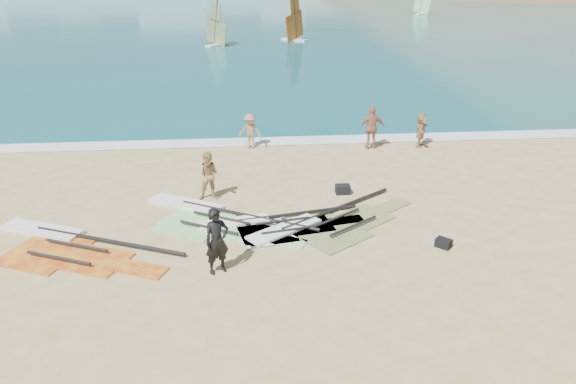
{
  "coord_description": "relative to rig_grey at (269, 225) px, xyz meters",
  "views": [
    {
      "loc": [
        -2.49,
        -12.86,
        8.3
      ],
      "look_at": [
        -1.04,
        4.0,
        1.0
      ],
      "focal_mm": 35.0,
      "sensor_mm": 36.0,
      "label": 1
    }
  ],
  "objects": [
    {
      "name": "rig_red",
      "position": [
        -6.3,
        -0.81,
        0.0
      ],
      "size": [
        6.15,
        4.16,
        0.21
      ],
      "rotation": [
        0.0,
        0.0,
        -0.41
      ],
      "color": "#B50A17",
      "rests_on": "ground"
    },
    {
      "name": "windsurfer_right",
      "position": [
        25.01,
        64.28,
        1.17
      ],
      "size": [
        2.11,
        2.09,
        4.1
      ],
      "rotation": [
        0.0,
        0.0,
        0.73
      ],
      "color": "white",
      "rests_on": "ground"
    },
    {
      "name": "person_wetsuit",
      "position": [
        -1.58,
        -2.71,
        0.92
      ],
      "size": [
        0.84,
        0.73,
        1.93
      ],
      "primitive_type": "imported",
      "rotation": [
        0.0,
        0.0,
        0.46
      ],
      "color": "black",
      "rests_on": "ground"
    },
    {
      "name": "ground",
      "position": [
        1.69,
        -3.56,
        -0.05
      ],
      "size": [
        300.0,
        300.0,
        0.0
      ],
      "primitive_type": "plane",
      "color": "#DFBA82",
      "rests_on": "ground"
    },
    {
      "name": "beachgoer_back",
      "position": [
        5.03,
        7.43,
        0.93
      ],
      "size": [
        1.18,
        0.55,
        1.96
      ],
      "primitive_type": "imported",
      "rotation": [
        0.0,
        0.0,
        3.21
      ],
      "color": "#B26651",
      "rests_on": "ground"
    },
    {
      "name": "windsurfer_left",
      "position": [
        -2.85,
        38.08,
        1.22
      ],
      "size": [
        2.18,
        2.13,
        4.31
      ],
      "rotation": [
        0.0,
        0.0,
        0.76
      ],
      "color": "white",
      "rests_on": "ground"
    },
    {
      "name": "beachgoer_mid",
      "position": [
        -0.42,
        7.94,
        0.76
      ],
      "size": [
        1.18,
        0.91,
        1.61
      ],
      "primitive_type": "imported",
      "rotation": [
        0.0,
        0.0,
        -0.33
      ],
      "color": "#A37257",
      "rests_on": "ground"
    },
    {
      "name": "rig_grey",
      "position": [
        0.0,
        0.0,
        0.0
      ],
      "size": [
        5.54,
        2.71,
        0.2
      ],
      "rotation": [
        0.0,
        0.0,
        0.21
      ],
      "color": "#242426",
      "rests_on": "ground"
    },
    {
      "name": "windsurfer_centre",
      "position": [
        4.75,
        40.69,
        1.35
      ],
      "size": [
        2.64,
        2.69,
        4.97
      ],
      "rotation": [
        0.0,
        0.0,
        -0.65
      ],
      "color": "white",
      "rests_on": "ground"
    },
    {
      "name": "surf_line",
      "position": [
        1.69,
        8.74,
        -0.05
      ],
      "size": [
        300.0,
        1.2,
        0.04
      ],
      "primitive_type": "cube",
      "color": "white",
      "rests_on": "ground"
    },
    {
      "name": "beachgoer_left",
      "position": [
        -2.0,
        2.35,
        0.85
      ],
      "size": [
        0.88,
        0.69,
        1.8
      ],
      "primitive_type": "imported",
      "rotation": [
        0.0,
        0.0,
        0.01
      ],
      "color": "tan",
      "rests_on": "ground"
    },
    {
      "name": "gear_bag_near",
      "position": [
        2.85,
        2.45,
        0.12
      ],
      "size": [
        0.53,
        0.38,
        0.33
      ],
      "primitive_type": "cube",
      "rotation": [
        0.0,
        0.0,
        0.01
      ],
      "color": "black",
      "rests_on": "ground"
    },
    {
      "name": "gear_bag_far",
      "position": [
        5.19,
        -1.87,
        0.09
      ],
      "size": [
        0.55,
        0.54,
        0.27
      ],
      "primitive_type": "cube",
      "rotation": [
        0.0,
        0.0,
        -0.77
      ],
      "color": "black",
      "rests_on": "ground"
    },
    {
      "name": "rig_green",
      "position": [
        -1.97,
        0.76,
        0.0
      ],
      "size": [
        5.8,
        4.59,
        0.21
      ],
      "rotation": [
        0.0,
        0.0,
        -0.51
      ],
      "color": "#46D524",
      "rests_on": "ground"
    },
    {
      "name": "beachgoer_right",
      "position": [
        7.34,
        7.54,
        0.73
      ],
      "size": [
        0.98,
        1.52,
        1.57
      ],
      "primitive_type": "imported",
      "rotation": [
        0.0,
        0.0,
        1.18
      ],
      "color": "tan",
      "rests_on": "ground"
    },
    {
      "name": "rig_orange",
      "position": [
        1.78,
        -0.13,
        0.0
      ],
      "size": [
        5.97,
        4.63,
        0.2
      ],
      "rotation": [
        0.0,
        0.0,
        0.62
      ],
      "color": "#F99200",
      "rests_on": "ground"
    }
  ]
}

